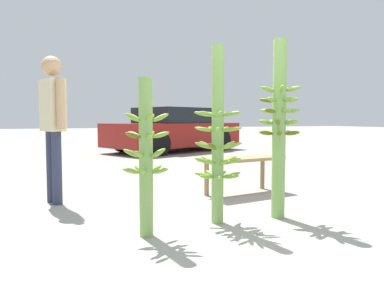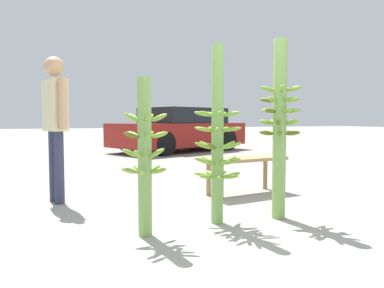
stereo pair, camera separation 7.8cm
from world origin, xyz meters
name	(u,v)px [view 2 (the right image)]	position (x,y,z in m)	size (l,w,h in m)	color
ground_plane	(232,231)	(0.00, 0.00, 0.00)	(80.00, 80.00, 0.00)	gray
banana_stalk_left	(145,155)	(-0.73, 0.17, 0.68)	(0.39, 0.40, 1.31)	#7AA851
banana_stalk_center	(218,138)	(0.00, 0.29, 0.80)	(0.46, 0.46, 1.66)	#7AA851
banana_stalk_right	(280,127)	(0.64, 0.22, 0.90)	(0.41, 0.41, 1.74)	#7AA851
vendor_person	(55,115)	(-1.36, 1.78, 1.02)	(0.28, 0.58, 1.69)	#2D334C
market_bench	(245,164)	(0.93, 1.39, 0.40)	(1.18, 0.54, 0.48)	#99754C
parked_car	(180,130)	(2.47, 7.95, 0.65)	(4.57, 3.29, 1.33)	maroon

